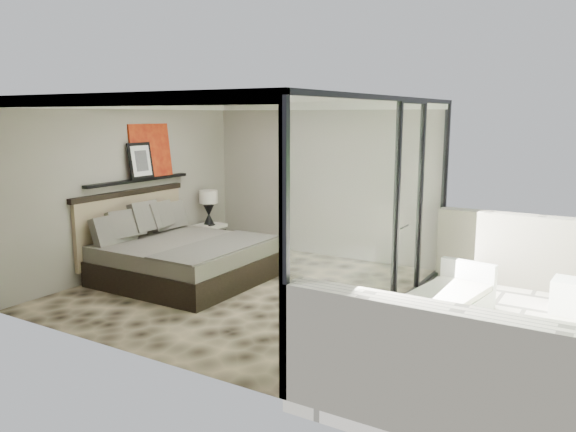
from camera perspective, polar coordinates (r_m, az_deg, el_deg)
The scene contains 14 objects.
floor at distance 8.50m, azimuth -4.58°, elevation -7.42°, with size 5.00×5.00×0.00m, color black.
ceiling at distance 8.10m, azimuth -4.86°, elevation 11.74°, with size 4.50×5.00×0.02m, color silver.
back_wall at distance 10.29m, azimuth 3.47°, elevation 3.68°, with size 4.50×0.02×2.80m, color gray.
left_wall at distance 9.66m, azimuth -15.55°, elevation 2.89°, with size 0.02×5.00×2.80m, color gray.
glass_wall at distance 7.11m, azimuth 10.13°, elevation 0.58°, with size 0.08×5.00×2.80m, color white.
terrace_slab at distance 7.13m, azimuth 21.30°, elevation -12.17°, with size 3.00×5.00×0.12m, color beige.
picture_ledge at distance 9.67m, azimuth -14.90°, elevation 3.53°, with size 0.12×2.20×0.05m, color black.
bed at distance 9.03m, azimuth -10.96°, elevation -4.04°, with size 2.33×2.25×1.29m.
nightstand at distance 10.83m, azimuth -7.87°, elevation -2.32°, with size 0.47×0.47×0.47m, color black.
table_lamp at distance 10.73m, azimuth -8.07°, elevation 1.35°, with size 0.35×0.35×0.65m.
abstract_canvas at distance 9.86m, azimuth -13.78°, elevation 6.47°, with size 0.04×0.90×0.90m, color red.
framed_print at distance 9.63m, azimuth -14.76°, elevation 5.45°, with size 0.03×0.50×0.60m, color black.
ottoman at distance 8.30m, azimuth 26.77°, elevation -7.32°, with size 0.45×0.45×0.45m, color white.
lounger at distance 7.62m, azimuth 15.85°, elevation -8.42°, with size 0.97×1.62×0.60m.
Camera 1 is at (4.77, -6.55, 2.58)m, focal length 35.00 mm.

